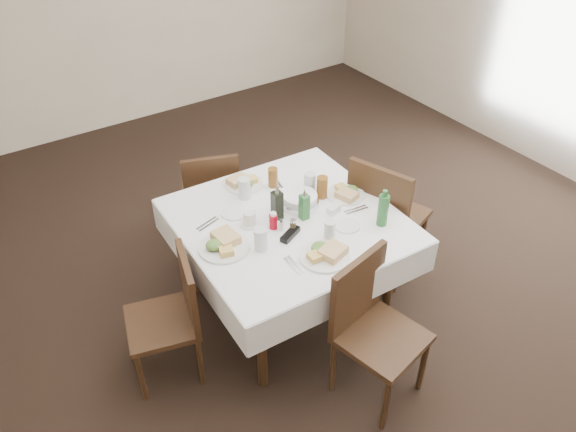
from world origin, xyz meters
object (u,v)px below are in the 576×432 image
object	(u,v)px
chair_east	(384,213)
dining_table	(288,229)
water_n	(244,188)
ketchup_bottle	(273,221)
coffee_mug	(250,219)
oil_cruet_dark	(277,204)
water_w	(261,239)
water_e	(310,183)
chair_south	(370,320)
water_s	(330,230)
green_bottle	(383,210)
chair_west	(174,311)
oil_cruet_green	(304,206)
bread_basket	(300,200)
chair_north	(212,194)

from	to	relation	value
chair_east	dining_table	bearing A→B (deg)	173.80
water_n	ketchup_bottle	bearing A→B (deg)	-92.55
ketchup_bottle	coffee_mug	world-z (taller)	ketchup_bottle
water_n	oil_cruet_dark	size ratio (longest dim) A/B	0.59
dining_table	water_w	world-z (taller)	water_w
chair_east	water_e	size ratio (longest dim) A/B	6.76
chair_south	water_w	xyz separation A→B (m)	(-0.33, 0.62, 0.31)
water_s	coffee_mug	distance (m)	0.50
chair_east	green_bottle	bearing A→B (deg)	-136.58
chair_west	water_n	size ratio (longest dim) A/B	5.80
chair_south	chair_west	distance (m)	1.13
oil_cruet_green	coffee_mug	xyz separation A→B (m)	(-0.31, 0.13, -0.05)
water_n	green_bottle	size ratio (longest dim) A/B	0.59
oil_cruet_dark	green_bottle	distance (m)	0.64
bread_basket	green_bottle	distance (m)	0.54
oil_cruet_green	coffee_mug	size ratio (longest dim) A/B	1.69
dining_table	chair_north	xyz separation A→B (m)	(-0.10, 0.88, -0.19)
water_w	water_s	bearing A→B (deg)	-20.82
water_e	ketchup_bottle	size ratio (longest dim) A/B	1.28
chair_south	coffee_mug	xyz separation A→B (m)	(-0.26, 0.86, 0.28)
water_w	ketchup_bottle	bearing A→B (deg)	37.10
chair_west	oil_cruet_dark	world-z (taller)	oil_cruet_dark
bread_basket	chair_east	bearing A→B (deg)	-15.17
ketchup_bottle	chair_west	bearing A→B (deg)	-177.27
chair_south	chair_east	world-z (taller)	chair_east
chair_north	chair_east	size ratio (longest dim) A/B	0.88
chair_south	bread_basket	world-z (taller)	chair_south
chair_north	water_s	size ratio (longest dim) A/B	6.80
bread_basket	chair_north	bearing A→B (deg)	106.99
chair_west	dining_table	bearing A→B (deg)	3.78
chair_south	water_n	xyz separation A→B (m)	(-0.14, 1.12, 0.31)
water_e	water_n	bearing A→B (deg)	154.92
oil_cruet_green	green_bottle	world-z (taller)	green_bottle
green_bottle	coffee_mug	bearing A→B (deg)	146.31
chair_west	water_w	size ratio (longest dim) A/B	5.90
ketchup_bottle	coffee_mug	distance (m)	0.15
dining_table	water_e	distance (m)	0.36
chair_east	water_n	world-z (taller)	chair_east
chair_east	coffee_mug	distance (m)	1.01
dining_table	chair_west	bearing A→B (deg)	-176.22
chair_south	water_n	bearing A→B (deg)	97.22
chair_east	chair_west	bearing A→B (deg)	179.08
oil_cruet_dark	green_bottle	size ratio (longest dim) A/B	0.99
water_n	water_e	bearing A→B (deg)	-25.08
water_s	oil_cruet_green	bearing A→B (deg)	91.77
water_e	ketchup_bottle	bearing A→B (deg)	-154.97
chair_south	chair_east	size ratio (longest dim) A/B	0.94
dining_table	chair_east	size ratio (longest dim) A/B	1.39
water_s	bread_basket	xyz separation A→B (m)	(0.05, 0.38, -0.02)
chair_north	water_e	xyz separation A→B (m)	(0.38, -0.71, 0.35)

